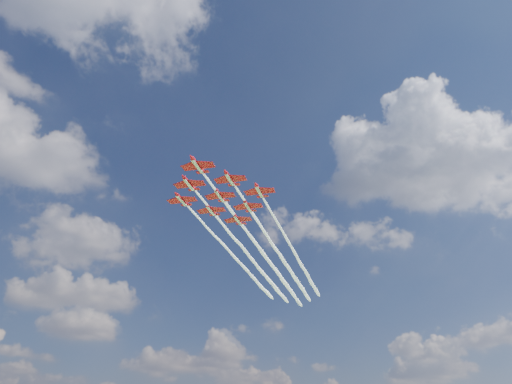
{
  "coord_description": "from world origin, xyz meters",
  "views": [
    {
      "loc": [
        -64.57,
        -135.56,
        4.0
      ],
      "look_at": [
        8.56,
        -2.64,
        78.48
      ],
      "focal_mm": 35.0,
      "sensor_mm": 36.0,
      "label": 1
    }
  ],
  "objects": [
    {
      "name": "jet_row2_port",
      "position": [
        38.29,
        35.28,
        76.17
      ],
      "size": [
        93.68,
        99.39,
        2.89
      ],
      "rotation": [
        0.0,
        0.0,
        0.82
      ],
      "color": "red"
    },
    {
      "name": "jet_lead",
      "position": [
        26.08,
        32.24,
        76.17
      ],
      "size": [
        93.68,
        99.39,
        2.89
      ],
      "rotation": [
        0.0,
        0.0,
        0.82
      ],
      "color": "red"
    },
    {
      "name": "jet_row3_port",
      "position": [
        50.49,
        38.33,
        76.17
      ],
      "size": [
        93.68,
        99.39,
        2.89
      ],
      "rotation": [
        0.0,
        0.0,
        0.82
      ],
      "color": "red"
    },
    {
      "name": "jet_tail",
      "position": [
        55.09,
        63.06,
        76.17
      ],
      "size": [
        93.68,
        99.39,
        2.89
      ],
      "rotation": [
        0.0,
        0.0,
        0.82
      ],
      "color": "red"
    },
    {
      "name": "jet_row3_starb",
      "position": [
        30.68,
        56.97,
        76.17
      ],
      "size": [
        93.68,
        99.39,
        2.89
      ],
      "rotation": [
        0.0,
        0.0,
        0.82
      ],
      "color": "red"
    },
    {
      "name": "jet_row2_starb",
      "position": [
        28.38,
        44.61,
        76.17
      ],
      "size": [
        93.68,
        99.39,
        2.89
      ],
      "rotation": [
        0.0,
        0.0,
        0.82
      ],
      "color": "red"
    },
    {
      "name": "jet_row3_centre",
      "position": [
        40.59,
        47.65,
        76.17
      ],
      "size": [
        93.68,
        99.39,
        2.89
      ],
      "rotation": [
        0.0,
        0.0,
        0.82
      ],
      "color": "red"
    },
    {
      "name": "jet_row4_starb",
      "position": [
        42.89,
        60.02,
        76.17
      ],
      "size": [
        93.68,
        99.39,
        2.89
      ],
      "rotation": [
        0.0,
        0.0,
        0.82
      ],
      "color": "red"
    },
    {
      "name": "jet_row4_port",
      "position": [
        52.79,
        50.7,
        76.17
      ],
      "size": [
        93.68,
        99.39,
        2.89
      ],
      "rotation": [
        0.0,
        0.0,
        0.82
      ],
      "color": "red"
    }
  ]
}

